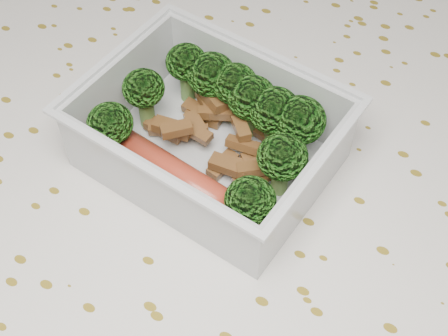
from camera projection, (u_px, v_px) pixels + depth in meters
The scene contains 6 objects.
dining_table at pixel (220, 233), 0.57m from camera, with size 1.40×0.90×0.75m.
tablecloth at pixel (220, 202), 0.53m from camera, with size 1.46×0.96×0.19m.
lunch_container at pixel (210, 142), 0.49m from camera, with size 0.21×0.17×0.07m.
broccoli_florets at pixel (231, 112), 0.48m from camera, with size 0.17×0.13×0.06m.
meat_pile at pixel (221, 138), 0.50m from camera, with size 0.12×0.07×0.03m.
sausage at pixel (183, 181), 0.47m from camera, with size 0.17×0.05×0.03m.
Camera 1 is at (0.15, -0.26, 1.16)m, focal length 50.00 mm.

